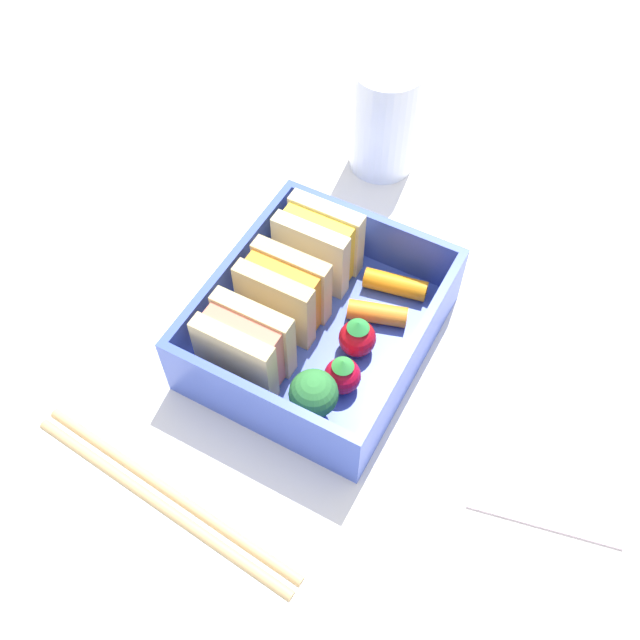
{
  "coord_description": "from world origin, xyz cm",
  "views": [
    {
      "loc": [
        -24.94,
        -13.57,
        43.15
      ],
      "look_at": [
        0.0,
        0.0,
        2.7
      ],
      "focal_mm": 40.0,
      "sensor_mm": 36.0,
      "label": 1
    }
  ],
  "objects_px": {
    "sandwich_left": "(245,347)",
    "strawberry_far_left": "(359,335)",
    "chopstick_pair": "(163,496)",
    "folded_napkin": "(554,438)",
    "sandwich_center_left": "(284,293)",
    "carrot_stick_left": "(377,313)",
    "broccoli_floret": "(314,395)",
    "strawberry_left": "(342,375)",
    "sandwich_center": "(318,244)",
    "carrot_stick_far_left": "(395,284)",
    "drinking_glass": "(385,119)"
  },
  "relations": [
    {
      "from": "chopstick_pair",
      "to": "folded_napkin",
      "type": "distance_m",
      "value": 0.26
    },
    {
      "from": "strawberry_left",
      "to": "strawberry_far_left",
      "type": "height_order",
      "value": "strawberry_far_left"
    },
    {
      "from": "broccoli_floret",
      "to": "folded_napkin",
      "type": "bearing_deg",
      "value": -66.05
    },
    {
      "from": "sandwich_center_left",
      "to": "broccoli_floret",
      "type": "relative_size",
      "value": 1.35
    },
    {
      "from": "broccoli_floret",
      "to": "strawberry_left",
      "type": "height_order",
      "value": "broccoli_floret"
    },
    {
      "from": "sandwich_left",
      "to": "chopstick_pair",
      "type": "distance_m",
      "value": 0.11
    },
    {
      "from": "broccoli_floret",
      "to": "carrot_stick_left",
      "type": "height_order",
      "value": "broccoli_floret"
    },
    {
      "from": "drinking_glass",
      "to": "folded_napkin",
      "type": "height_order",
      "value": "drinking_glass"
    },
    {
      "from": "sandwich_center",
      "to": "folded_napkin",
      "type": "distance_m",
      "value": 0.21
    },
    {
      "from": "sandwich_center_left",
      "to": "folded_napkin",
      "type": "distance_m",
      "value": 0.21
    },
    {
      "from": "broccoli_floret",
      "to": "strawberry_left",
      "type": "relative_size",
      "value": 1.37
    },
    {
      "from": "carrot_stick_far_left",
      "to": "strawberry_far_left",
      "type": "bearing_deg",
      "value": 178.41
    },
    {
      "from": "sandwich_center_left",
      "to": "carrot_stick_left",
      "type": "bearing_deg",
      "value": -63.56
    },
    {
      "from": "broccoli_floret",
      "to": "chopstick_pair",
      "type": "bearing_deg",
      "value": 148.12
    },
    {
      "from": "sandwich_center",
      "to": "broccoli_floret",
      "type": "height_order",
      "value": "sandwich_center"
    },
    {
      "from": "carrot_stick_far_left",
      "to": "sandwich_left",
      "type": "bearing_deg",
      "value": 151.5
    },
    {
      "from": "chopstick_pair",
      "to": "drinking_glass",
      "type": "height_order",
      "value": "drinking_glass"
    },
    {
      "from": "strawberry_left",
      "to": "carrot_stick_far_left",
      "type": "distance_m",
      "value": 0.09
    },
    {
      "from": "carrot_stick_far_left",
      "to": "folded_napkin",
      "type": "relative_size",
      "value": 0.37
    },
    {
      "from": "carrot_stick_far_left",
      "to": "strawberry_left",
      "type": "bearing_deg",
      "value": -178.04
    },
    {
      "from": "chopstick_pair",
      "to": "folded_napkin",
      "type": "height_order",
      "value": "chopstick_pair"
    },
    {
      "from": "sandwich_center",
      "to": "folded_napkin",
      "type": "height_order",
      "value": "sandwich_center"
    },
    {
      "from": "sandwich_center",
      "to": "carrot_stick_left",
      "type": "xyz_separation_m",
      "value": [
        -0.02,
        -0.06,
        -0.02
      ]
    },
    {
      "from": "sandwich_center_left",
      "to": "carrot_stick_left",
      "type": "distance_m",
      "value": 0.07
    },
    {
      "from": "chopstick_pair",
      "to": "carrot_stick_far_left",
      "type": "bearing_deg",
      "value": -16.09
    },
    {
      "from": "sandwich_center",
      "to": "chopstick_pair",
      "type": "distance_m",
      "value": 0.2
    },
    {
      "from": "strawberry_left",
      "to": "folded_napkin",
      "type": "bearing_deg",
      "value": -75.15
    },
    {
      "from": "carrot_stick_far_left",
      "to": "broccoli_floret",
      "type": "bearing_deg",
      "value": 178.37
    },
    {
      "from": "sandwich_left",
      "to": "strawberry_far_left",
      "type": "distance_m",
      "value": 0.08
    },
    {
      "from": "sandwich_left",
      "to": "strawberry_far_left",
      "type": "xyz_separation_m",
      "value": [
        0.05,
        -0.06,
        -0.01
      ]
    },
    {
      "from": "sandwich_center_left",
      "to": "sandwich_left",
      "type": "bearing_deg",
      "value": 180.0
    },
    {
      "from": "sandwich_center",
      "to": "broccoli_floret",
      "type": "xyz_separation_m",
      "value": [
        -0.11,
        -0.06,
        -0.0
      ]
    },
    {
      "from": "carrot_stick_far_left",
      "to": "carrot_stick_left",
      "type": "bearing_deg",
      "value": 179.67
    },
    {
      "from": "folded_napkin",
      "to": "strawberry_far_left",
      "type": "bearing_deg",
      "value": 91.4
    },
    {
      "from": "strawberry_left",
      "to": "folded_napkin",
      "type": "height_order",
      "value": "strawberry_left"
    },
    {
      "from": "strawberry_far_left",
      "to": "folded_napkin",
      "type": "xyz_separation_m",
      "value": [
        0.0,
        -0.14,
        -0.02
      ]
    },
    {
      "from": "strawberry_left",
      "to": "folded_napkin",
      "type": "xyz_separation_m",
      "value": [
        0.04,
        -0.14,
        -0.02
      ]
    },
    {
      "from": "folded_napkin",
      "to": "carrot_stick_far_left",
      "type": "bearing_deg",
      "value": 69.5
    },
    {
      "from": "strawberry_far_left",
      "to": "carrot_stick_left",
      "type": "height_order",
      "value": "strawberry_far_left"
    },
    {
      "from": "sandwich_left",
      "to": "strawberry_left",
      "type": "relative_size",
      "value": 1.86
    },
    {
      "from": "carrot_stick_left",
      "to": "folded_napkin",
      "type": "height_order",
      "value": "carrot_stick_left"
    },
    {
      "from": "sandwich_center_left",
      "to": "sandwich_center",
      "type": "height_order",
      "value": "same"
    },
    {
      "from": "strawberry_left",
      "to": "sandwich_left",
      "type": "bearing_deg",
      "value": 107.15
    },
    {
      "from": "broccoli_floret",
      "to": "carrot_stick_left",
      "type": "distance_m",
      "value": 0.09
    },
    {
      "from": "strawberry_far_left",
      "to": "carrot_stick_far_left",
      "type": "height_order",
      "value": "strawberry_far_left"
    },
    {
      "from": "carrot_stick_left",
      "to": "sandwich_center",
      "type": "bearing_deg",
      "value": 70.61
    },
    {
      "from": "carrot_stick_left",
      "to": "sandwich_left",
      "type": "bearing_deg",
      "value": 143.41
    },
    {
      "from": "carrot_stick_far_left",
      "to": "chopstick_pair",
      "type": "xyz_separation_m",
      "value": [
        -0.21,
        0.06,
        -0.02
      ]
    },
    {
      "from": "drinking_glass",
      "to": "strawberry_left",
      "type": "bearing_deg",
      "value": -160.92
    },
    {
      "from": "carrot_stick_far_left",
      "to": "sandwich_center_left",
      "type": "bearing_deg",
      "value": 134.85
    }
  ]
}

